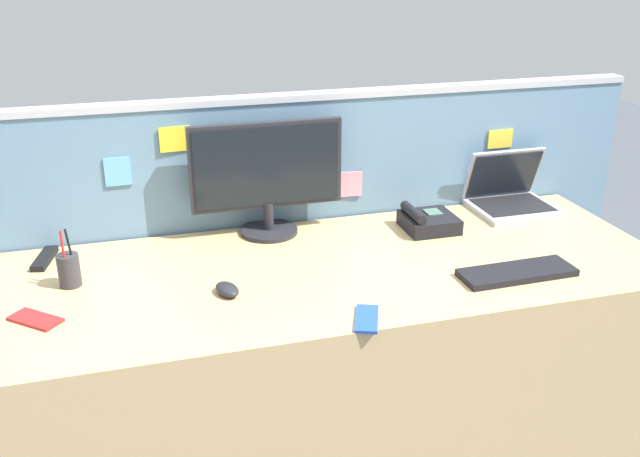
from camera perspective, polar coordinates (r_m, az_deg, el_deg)
The scene contains 12 objects.
ground_plane at distance 2.69m, azimuth 0.31°, elevation -17.46°, with size 10.00×10.00×0.00m, color #4C515B.
desk at distance 2.47m, azimuth 0.32°, elevation -10.93°, with size 2.29×0.83×0.73m, color tan.
cubicle_divider at distance 2.74m, azimuth -2.33°, elevation -1.55°, with size 2.77×0.08×1.21m.
desktop_monitor at distance 2.49m, azimuth -4.36°, elevation 4.55°, with size 0.55×0.21×0.41m.
laptop at distance 2.88m, azimuth 15.21°, elevation 2.65°, with size 0.32×0.28×0.23m.
desk_phone at distance 2.60m, azimuth 8.77°, elevation 0.59°, with size 0.19×0.18×0.09m.
keyboard_main at distance 2.32m, azimuth 15.78°, elevation -3.48°, with size 0.38×0.13×0.02m, color black.
computer_mouse_right_hand at distance 2.13m, azimuth -7.58°, elevation -4.94°, with size 0.06×0.10×0.03m, color #232328.
pen_cup at distance 2.28m, azimuth -19.80°, elevation -3.18°, with size 0.07×0.07×0.19m.
cell_phone_red_case at distance 2.14m, azimuth -22.21°, elevation -6.88°, with size 0.07×0.15×0.01m, color #B22323.
cell_phone_blue_case at distance 1.99m, azimuth 3.83°, elevation -7.35°, with size 0.06×0.15×0.01m, color blue.
tv_remote at distance 2.50m, azimuth -21.55°, elevation -2.29°, with size 0.04×0.17×0.02m, color black.
Camera 1 is at (-0.58, -1.97, 1.73)m, focal length 39.22 mm.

